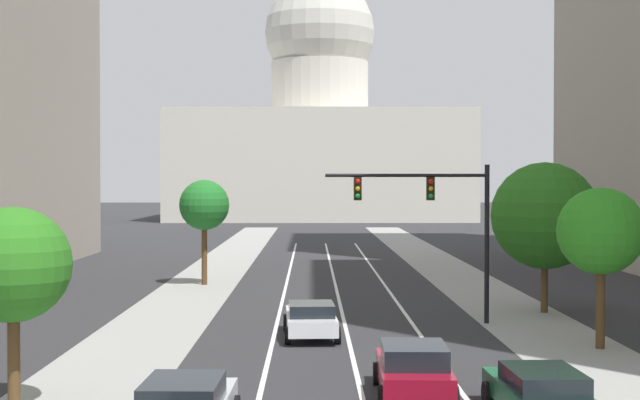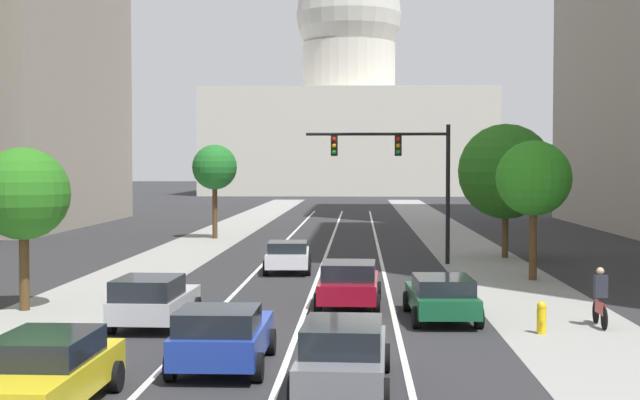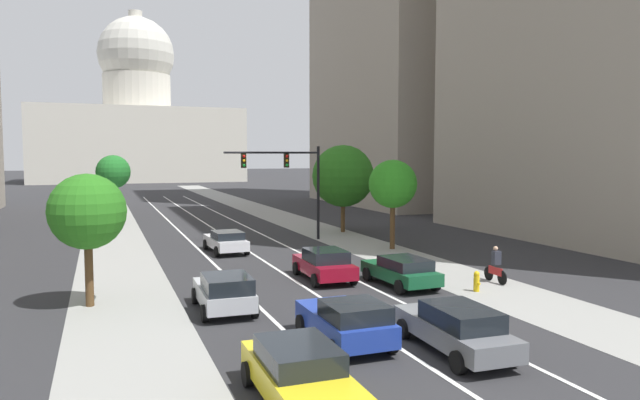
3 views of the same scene
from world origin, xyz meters
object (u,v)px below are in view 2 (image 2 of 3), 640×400
object	(u,v)px
car_white	(288,255)
car_green	(442,296)
cyclist	(600,297)
street_tree_mid_left	(215,168)
traffic_signal_mast	(403,164)
street_tree_near_right	(534,179)
car_crimson	(349,283)
fire_hydrant	(542,317)
car_blue	(223,335)
car_silver	(153,300)
capitol_building	(349,114)
car_gray	(343,354)
street_tree_far_right	(506,172)
street_tree_near_left	(23,194)
car_yellow	(45,372)

from	to	relation	value
car_white	car_green	world-z (taller)	car_white
cyclist	street_tree_mid_left	bearing A→B (deg)	29.80
car_white	cyclist	size ratio (longest dim) A/B	2.66
traffic_signal_mast	street_tree_near_right	world-z (taller)	traffic_signal_mast
car_crimson	fire_hydrant	xyz separation A→B (m)	(5.35, -4.58, -0.31)
car_crimson	car_green	size ratio (longest dim) A/B	0.99
car_blue	car_green	world-z (taller)	car_blue
car_white	traffic_signal_mast	size ratio (longest dim) A/B	0.68
car_blue	car_silver	xyz separation A→B (m)	(-2.80, 5.16, 0.02)
car_silver	street_tree_mid_left	bearing A→B (deg)	7.59
capitol_building	street_tree_mid_left	size ratio (longest dim) A/B	7.62
car_white	car_green	bearing A→B (deg)	-157.59
street_tree_near_right	car_white	bearing A→B (deg)	166.72
car_blue	car_green	distance (m)	8.71
car_gray	fire_hydrant	distance (m)	8.35
traffic_signal_mast	cyclist	distance (m)	17.35
car_white	street_tree_mid_left	distance (m)	18.86
car_silver	street_tree_far_right	bearing A→B (deg)	-32.19
car_green	fire_hydrant	distance (m)	3.32
fire_hydrant	street_tree_near_left	size ratio (longest dim) A/B	0.17
street_tree_mid_left	traffic_signal_mast	bearing A→B (deg)	-51.49
car_blue	street_tree_far_right	xyz separation A→B (m)	(10.47, 25.00, 3.57)
car_crimson	street_tree_mid_left	world-z (taller)	street_tree_mid_left
car_white	traffic_signal_mast	world-z (taller)	traffic_signal_mast
capitol_building	fire_hydrant	size ratio (longest dim) A/B	49.99
street_tree_mid_left	street_tree_near_right	size ratio (longest dim) A/B	1.05
car_gray	car_green	size ratio (longest dim) A/B	1.08
car_white	car_crimson	bearing A→B (deg)	-166.27
cyclist	street_tree_near_right	distance (m)	10.98
street_tree_mid_left	street_tree_near_right	xyz separation A→B (m)	(16.21, -19.85, -0.39)
car_green	capitol_building	bearing A→B (deg)	0.00
fire_hydrant	car_crimson	bearing A→B (deg)	139.46
street_tree_mid_left	car_white	bearing A→B (deg)	-70.86
car_gray	car_white	bearing A→B (deg)	9.85
car_green	cyclist	world-z (taller)	cyclist
car_crimson	car_silver	size ratio (longest dim) A/B	1.09
capitol_building	street_tree_near_left	xyz separation A→B (m)	(-8.99, -118.12, -9.36)
car_white	street_tree_far_right	bearing A→B (deg)	-61.30
capitol_building	car_gray	size ratio (longest dim) A/B	9.39
capitol_building	car_white	distance (m)	108.07
street_tree_mid_left	car_gray	bearing A→B (deg)	-76.87
traffic_signal_mast	street_tree_near_right	size ratio (longest dim) A/B	1.20
car_blue	street_tree_far_right	bearing A→B (deg)	-22.69
fire_hydrant	car_yellow	bearing A→B (deg)	-142.91
traffic_signal_mast	cyclist	size ratio (longest dim) A/B	3.94
capitol_building	car_yellow	distance (m)	130.34
street_tree_mid_left	street_tree_near_left	xyz separation A→B (m)	(-1.54, -28.22, -0.78)
street_tree_mid_left	street_tree_far_right	bearing A→B (deg)	-33.87
car_white	car_silver	world-z (taller)	car_silver
traffic_signal_mast	street_tree_near_left	world-z (taller)	traffic_signal_mast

